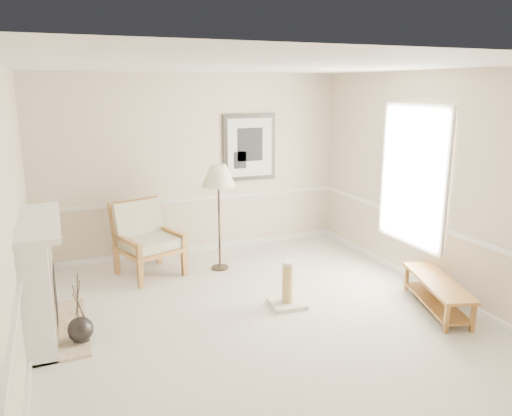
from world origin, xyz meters
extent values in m
plane|color=silver|center=(0.00, 0.00, 0.00)|extent=(5.50, 5.50, 0.00)
cube|color=beige|center=(0.00, 2.75, 1.45)|extent=(5.00, 0.04, 2.90)
cube|color=beige|center=(0.00, -2.75, 1.45)|extent=(5.00, 0.04, 2.90)
cube|color=beige|center=(-2.50, 0.00, 1.45)|extent=(0.04, 5.50, 2.90)
cube|color=beige|center=(2.50, 0.00, 1.45)|extent=(0.04, 5.50, 2.90)
cube|color=white|center=(0.00, 0.00, 2.90)|extent=(5.00, 5.50, 0.04)
cube|color=white|center=(0.00, 2.73, 0.05)|extent=(4.95, 0.04, 0.10)
cube|color=white|center=(0.00, 2.73, 0.90)|extent=(4.95, 0.04, 0.05)
cube|color=white|center=(2.46, 0.40, 1.50)|extent=(0.03, 1.20, 1.80)
cube|color=white|center=(2.45, 0.40, 1.50)|extent=(0.05, 1.34, 1.94)
cube|color=black|center=(0.95, 2.72, 1.70)|extent=(0.92, 0.04, 1.10)
cube|color=white|center=(0.95, 2.69, 1.70)|extent=(0.78, 0.01, 0.96)
cube|color=black|center=(0.95, 2.69, 1.75)|extent=(0.45, 0.01, 0.55)
cube|color=white|center=(-2.36, 0.60, 0.62)|extent=(0.28, 1.50, 1.25)
cube|color=white|center=(-2.31, 0.60, 1.28)|extent=(0.46, 1.64, 0.06)
cube|color=#C6B28E|center=(-2.21, 0.60, 0.55)|extent=(0.02, 1.05, 0.95)
cube|color=black|center=(-2.20, 0.60, 0.42)|extent=(0.02, 0.62, 0.58)
cube|color=#B1823B|center=(-2.20, 0.60, 0.16)|extent=(0.01, 0.66, 0.05)
cube|color=#C6B28E|center=(-2.20, 0.60, 0.01)|extent=(0.60, 1.50, 0.03)
sphere|color=black|center=(-1.98, 0.20, 0.16)|extent=(0.27, 0.27, 0.27)
cylinder|color=black|center=(-1.98, 0.20, 0.04)|extent=(0.18, 0.18, 0.08)
cylinder|color=black|center=(-1.98, 0.20, 0.51)|extent=(0.08, 0.09, 0.43)
cylinder|color=black|center=(-1.98, 0.20, 0.48)|extent=(0.10, 0.11, 0.35)
cylinder|color=black|center=(-1.98, 0.20, 0.55)|extent=(0.05, 0.05, 0.51)
cube|color=#A37634|center=(-1.13, 1.49, 0.22)|extent=(0.09, 0.09, 0.43)
cube|color=#A37634|center=(-1.37, 2.16, 0.22)|extent=(0.09, 0.09, 0.43)
cube|color=#A37634|center=(-0.46, 1.72, 0.22)|extent=(0.09, 0.09, 0.43)
cube|color=#A37634|center=(-0.70, 2.39, 0.22)|extent=(0.09, 0.09, 0.43)
cube|color=#A37634|center=(-0.92, 1.94, 0.40)|extent=(1.02, 1.02, 0.06)
cube|color=#A37634|center=(-1.04, 2.28, 0.75)|extent=(0.82, 0.44, 0.63)
cube|color=#A37634|center=(-1.25, 1.82, 0.59)|extent=(0.33, 0.78, 0.06)
cube|color=#A37634|center=(-0.58, 2.06, 0.59)|extent=(0.33, 0.78, 0.06)
cube|color=white|center=(-0.92, 1.94, 0.50)|extent=(0.93, 0.93, 0.14)
cube|color=white|center=(-1.01, 2.22, 0.78)|extent=(0.77, 0.46, 0.56)
cylinder|color=black|center=(0.11, 1.79, 0.01)|extent=(0.26, 0.26, 0.03)
cylinder|color=black|center=(0.11, 1.79, 0.74)|extent=(0.03, 0.03, 1.43)
cone|color=#F1E7C0|center=(0.11, 1.79, 1.43)|extent=(0.58, 0.58, 0.31)
cube|color=#A37634|center=(2.15, -0.56, 0.36)|extent=(0.79, 1.39, 0.04)
cube|color=#A37634|center=(2.15, -0.56, 0.10)|extent=(0.70, 1.28, 0.03)
cube|color=#A37634|center=(1.82, -1.10, 0.17)|extent=(0.06, 0.06, 0.34)
cube|color=#A37634|center=(2.11, -1.19, 0.17)|extent=(0.06, 0.06, 0.34)
cube|color=#A37634|center=(2.19, 0.06, 0.17)|extent=(0.06, 0.06, 0.34)
cube|color=#A37634|center=(2.48, -0.03, 0.17)|extent=(0.06, 0.06, 0.34)
cube|color=silver|center=(0.48, 0.22, 0.03)|extent=(0.45, 0.45, 0.05)
cylinder|color=tan|center=(0.48, 0.22, 0.30)|extent=(0.14, 0.14, 0.50)
cylinder|color=silver|center=(0.48, 0.22, 0.57)|extent=(0.16, 0.16, 0.04)
camera|label=1|loc=(-2.06, -5.03, 2.69)|focal=35.00mm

